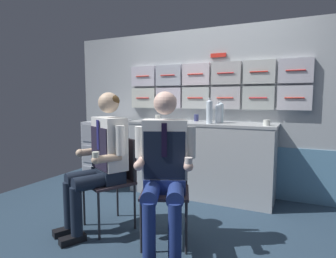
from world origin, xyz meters
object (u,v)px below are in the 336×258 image
at_px(crew_member_left, 102,155).
at_px(service_trolley, 108,151).
at_px(coffee_cup_white, 196,118).
at_px(crew_member_right, 165,162).
at_px(water_bottle_tall, 218,113).
at_px(folding_chair_right, 166,179).
at_px(folding_chair_left, 117,172).

bearing_deg(crew_member_left, service_trolley, 125.04).
bearing_deg(coffee_cup_white, service_trolley, -166.64).
bearing_deg(crew_member_right, water_bottle_tall, 86.19).
distance_m(crew_member_left, coffee_cup_white, 1.53).
bearing_deg(service_trolley, crew_member_left, -54.96).
bearing_deg(water_bottle_tall, crew_member_right, -93.81).
bearing_deg(coffee_cup_white, folding_chair_right, -81.58).
height_order(crew_member_right, water_bottle_tall, crew_member_right).
bearing_deg(water_bottle_tall, folding_chair_right, -97.22).
distance_m(water_bottle_tall, coffee_cup_white, 0.40).
bearing_deg(crew_member_right, coffee_cup_white, 99.84).
bearing_deg(crew_member_left, folding_chair_left, 62.29).
height_order(folding_chair_right, coffee_cup_white, coffee_cup_white).
height_order(service_trolley, folding_chair_left, service_trolley).
bearing_deg(service_trolley, water_bottle_tall, 3.86).
bearing_deg(folding_chair_right, water_bottle_tall, 82.78).
bearing_deg(folding_chair_left, service_trolley, 131.04).
distance_m(folding_chair_right, crew_member_right, 0.25).
height_order(crew_member_left, crew_member_right, crew_member_right).
bearing_deg(water_bottle_tall, service_trolley, -176.14).
relative_size(service_trolley, water_bottle_tall, 3.57).
xyz_separation_m(crew_member_left, crew_member_right, (0.67, -0.04, 0.00)).
bearing_deg(folding_chair_right, coffee_cup_white, 98.42).
distance_m(service_trolley, water_bottle_tall, 1.67).
xyz_separation_m(folding_chair_right, coffee_cup_white, (-0.20, 1.34, 0.46)).
xyz_separation_m(folding_chair_left, folding_chair_right, (0.54, -0.03, 0.00)).
xyz_separation_m(crew_member_left, coffee_cup_white, (0.41, 1.45, 0.27)).
xyz_separation_m(folding_chair_left, water_bottle_tall, (0.68, 1.13, 0.53)).
bearing_deg(folding_chair_right, service_trolley, 143.57).
xyz_separation_m(folding_chair_left, crew_member_left, (-0.07, -0.14, 0.19)).
relative_size(folding_chair_left, water_bottle_tall, 3.30).
distance_m(crew_member_left, crew_member_right, 0.67).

